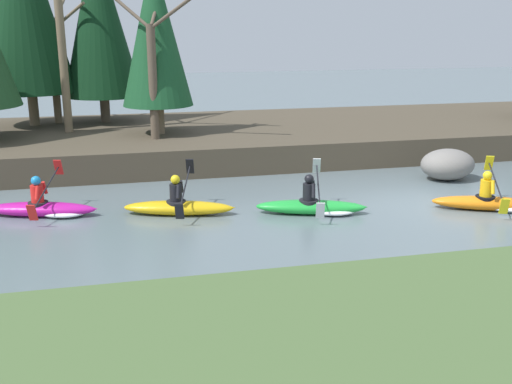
{
  "coord_description": "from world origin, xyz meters",
  "views": [
    {
      "loc": [
        -7.75,
        -13.55,
        4.54
      ],
      "look_at": [
        -4.51,
        0.25,
        0.55
      ],
      "focal_mm": 42.0,
      "sensor_mm": 36.0,
      "label": 1
    }
  ],
  "objects_px": {
    "kayaker_lead": "(492,202)",
    "boulder_midstream": "(448,164)",
    "kayaker_middle": "(315,206)",
    "kayaker_far_back": "(45,208)",
    "kayaker_trailing": "(179,206)"
  },
  "relations": [
    {
      "from": "kayaker_lead",
      "to": "kayaker_middle",
      "type": "relative_size",
      "value": 0.99
    },
    {
      "from": "kayaker_lead",
      "to": "boulder_midstream",
      "type": "relative_size",
      "value": 1.65
    },
    {
      "from": "kayaker_middle",
      "to": "boulder_midstream",
      "type": "height_order",
      "value": "kayaker_middle"
    },
    {
      "from": "boulder_midstream",
      "to": "kayaker_lead",
      "type": "bearing_deg",
      "value": -99.68
    },
    {
      "from": "kayaker_middle",
      "to": "kayaker_trailing",
      "type": "bearing_deg",
      "value": -176.38
    },
    {
      "from": "kayaker_middle",
      "to": "kayaker_far_back",
      "type": "height_order",
      "value": "same"
    },
    {
      "from": "kayaker_lead",
      "to": "boulder_midstream",
      "type": "height_order",
      "value": "kayaker_lead"
    },
    {
      "from": "kayaker_trailing",
      "to": "kayaker_far_back",
      "type": "bearing_deg",
      "value": -176.28
    },
    {
      "from": "kayaker_trailing",
      "to": "boulder_midstream",
      "type": "distance_m",
      "value": 8.4
    },
    {
      "from": "kayaker_middle",
      "to": "kayaker_far_back",
      "type": "xyz_separation_m",
      "value": [
        -6.49,
        1.35,
        0.0
      ]
    },
    {
      "from": "kayaker_lead",
      "to": "boulder_midstream",
      "type": "xyz_separation_m",
      "value": [
        0.52,
        3.03,
        0.27
      ]
    },
    {
      "from": "kayaker_far_back",
      "to": "boulder_midstream",
      "type": "height_order",
      "value": "kayaker_far_back"
    },
    {
      "from": "kayaker_lead",
      "to": "boulder_midstream",
      "type": "bearing_deg",
      "value": 102.03
    },
    {
      "from": "kayaker_middle",
      "to": "kayaker_trailing",
      "type": "height_order",
      "value": "same"
    },
    {
      "from": "kayaker_lead",
      "to": "kayaker_trailing",
      "type": "xyz_separation_m",
      "value": [
        -7.73,
        1.42,
        0.02
      ]
    }
  ]
}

